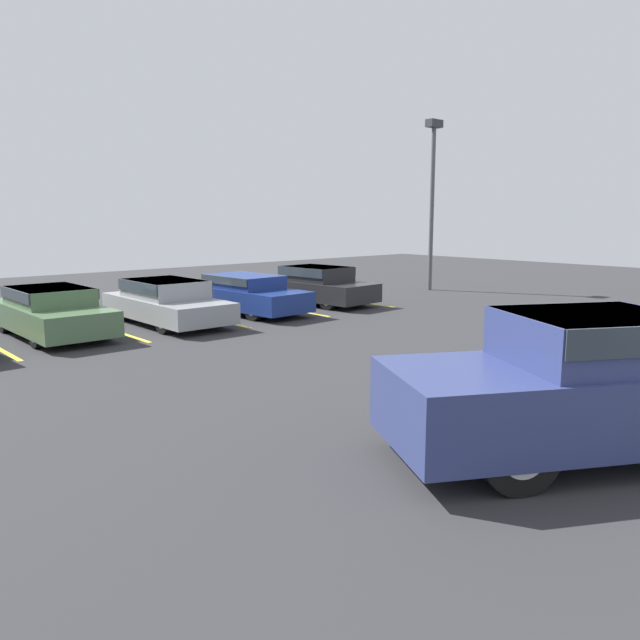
# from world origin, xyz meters

# --- Properties ---
(ground_plane) EXTENTS (60.00, 60.00, 0.00)m
(ground_plane) POSITION_xyz_m (0.00, 0.00, 0.00)
(ground_plane) COLOR #2D2D30
(stall_stripe_c) EXTENTS (0.12, 4.70, 0.01)m
(stall_stripe_c) POSITION_xyz_m (-1.46, 13.03, 0.00)
(stall_stripe_c) COLOR yellow
(stall_stripe_c) RESTS_ON ground_plane
(stall_stripe_d) EXTENTS (0.12, 4.70, 0.01)m
(stall_stripe_d) POSITION_xyz_m (1.47, 13.03, 0.00)
(stall_stripe_d) COLOR yellow
(stall_stripe_d) RESTS_ON ground_plane
(stall_stripe_e) EXTENTS (0.12, 4.70, 0.01)m
(stall_stripe_e) POSITION_xyz_m (4.40, 13.03, 0.00)
(stall_stripe_e) COLOR yellow
(stall_stripe_e) RESTS_ON ground_plane
(stall_stripe_f) EXTENTS (0.12, 4.70, 0.01)m
(stall_stripe_f) POSITION_xyz_m (7.33, 13.03, 0.00)
(stall_stripe_f) COLOR yellow
(stall_stripe_f) RESTS_ON ground_plane
(pickup_truck) EXTENTS (6.00, 4.54, 1.83)m
(pickup_truck) POSITION_xyz_m (-0.32, 0.21, 0.92)
(pickup_truck) COLOR navy
(pickup_truck) RESTS_ON ground_plane
(parked_sedan_b) EXTENTS (1.82, 4.46, 1.23)m
(parked_sedan_b) POSITION_xyz_m (-2.90, 13.13, 0.66)
(parked_sedan_b) COLOR #4C6B47
(parked_sedan_b) RESTS_ON ground_plane
(parked_sedan_c) EXTENTS (1.86, 4.61, 1.24)m
(parked_sedan_c) POSITION_xyz_m (0.15, 12.84, 0.67)
(parked_sedan_c) COLOR gray
(parked_sedan_c) RESTS_ON ground_plane
(parked_sedan_d) EXTENTS (1.99, 4.60, 1.19)m
(parked_sedan_d) POSITION_xyz_m (2.95, 13.00, 0.64)
(parked_sedan_d) COLOR navy
(parked_sedan_d) RESTS_ON ground_plane
(parked_sedan_e) EXTENTS (2.09, 4.32, 1.29)m
(parked_sedan_e) POSITION_xyz_m (5.99, 13.03, 0.68)
(parked_sedan_e) COLOR #232326
(parked_sedan_e) RESTS_ON ground_plane
(light_post) EXTENTS (0.70, 0.36, 6.75)m
(light_post) POSITION_xyz_m (12.14, 13.05, 4.16)
(light_post) COLOR #515156
(light_post) RESTS_ON ground_plane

